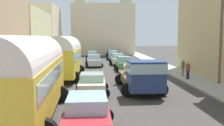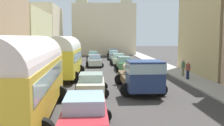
# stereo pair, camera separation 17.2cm
# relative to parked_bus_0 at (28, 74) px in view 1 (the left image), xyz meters

# --- Properties ---
(ground_plane) EXTENTS (154.00, 154.00, 0.00)m
(ground_plane) POSITION_rel_parked_bus_0_xyz_m (4.76, 17.79, -2.18)
(ground_plane) COLOR #3C3938
(sidewalk_left) EXTENTS (2.50, 70.00, 0.14)m
(sidewalk_left) POSITION_rel_parked_bus_0_xyz_m (-2.49, 17.79, -2.11)
(sidewalk_left) COLOR #A6AE9C
(sidewalk_left) RESTS_ON ground
(sidewalk_right) EXTENTS (2.50, 70.00, 0.14)m
(sidewalk_right) POSITION_rel_parked_bus_0_xyz_m (12.01, 17.79, -2.11)
(sidewalk_right) COLOR #ABA6A0
(sidewalk_right) RESTS_ON ground
(building_left_3) EXTENTS (4.25, 13.07, 7.38)m
(building_left_3) POSITION_rel_parked_bus_0_xyz_m (-5.87, 22.60, 1.51)
(building_left_3) COLOR beige
(building_left_3) RESTS_ON ground
(building_left_4) EXTENTS (5.61, 11.93, 9.36)m
(building_left_4) POSITION_rel_parked_bus_0_xyz_m (-6.55, 35.53, 2.50)
(building_left_4) COLOR beige
(building_left_4) RESTS_ON ground
(building_right_2) EXTENTS (4.55, 10.73, 10.57)m
(building_right_2) POSITION_rel_parked_bus_0_xyz_m (15.33, 13.62, 3.12)
(building_right_2) COLOR tan
(building_right_2) RESTS_ON ground
(distant_church) EXTENTS (13.39, 6.32, 19.31)m
(distant_church) POSITION_rel_parked_bus_0_xyz_m (4.76, 44.33, 4.15)
(distant_church) COLOR beige
(distant_church) RESTS_ON ground
(parked_bus_0) EXTENTS (3.62, 10.03, 3.99)m
(parked_bus_0) POSITION_rel_parked_bus_0_xyz_m (0.00, 0.00, 0.00)
(parked_bus_0) COLOR gold
(parked_bus_0) RESTS_ON ground
(parked_bus_1) EXTENTS (3.41, 8.14, 3.98)m
(parked_bus_1) POSITION_rel_parked_bus_0_xyz_m (0.29, 12.07, -0.01)
(parked_bus_1) COLOR gold
(parked_bus_1) RESTS_ON ground
(cargo_truck_0) EXTENTS (3.24, 7.17, 2.39)m
(cargo_truck_0) POSITION_rel_parked_bus_0_xyz_m (6.36, 5.64, -0.92)
(cargo_truck_0) COLOR navy
(cargo_truck_0) RESTS_ON ground
(car_0) EXTENTS (2.15, 4.33, 1.64)m
(car_0) POSITION_rel_parked_bus_0_xyz_m (6.41, 17.45, -1.37)
(car_0) COLOR #558B58
(car_0) RESTS_ON ground
(car_1) EXTENTS (2.36, 4.11, 1.58)m
(car_1) POSITION_rel_parked_bus_0_xyz_m (6.26, 23.89, -1.39)
(car_1) COLOR beige
(car_1) RESTS_ON ground
(car_2) EXTENTS (2.39, 4.47, 1.51)m
(car_2) POSITION_rel_parked_bus_0_xyz_m (6.15, 32.15, -1.41)
(car_2) COLOR gray
(car_2) RESTS_ON ground
(car_3) EXTENTS (2.24, 4.29, 1.60)m
(car_3) POSITION_rel_parked_bus_0_xyz_m (6.33, 38.55, -1.38)
(car_3) COLOR #23202D
(car_3) RESTS_ON ground
(car_4) EXTENTS (2.42, 4.17, 1.57)m
(car_4) POSITION_rel_parked_bus_0_xyz_m (2.84, -1.90, -1.39)
(car_4) COLOR #B32631
(car_4) RESTS_ON ground
(car_5) EXTENTS (2.37, 3.68, 1.45)m
(car_5) POSITION_rel_parked_bus_0_xyz_m (2.92, 5.25, -1.45)
(car_5) COLOR beige
(car_5) RESTS_ON ground
(car_6) EXTENTS (2.42, 4.20, 1.57)m
(car_6) POSITION_rel_parked_bus_0_xyz_m (2.93, 21.57, -1.39)
(car_6) COLOR silver
(car_6) RESTS_ON ground
(car_7) EXTENTS (2.32, 3.99, 1.53)m
(car_7) POSITION_rel_parked_bus_0_xyz_m (2.60, 30.65, -1.42)
(car_7) COLOR slate
(car_7) RESTS_ON ground
(pedestrian_1) EXTENTS (0.54, 0.54, 1.72)m
(pedestrian_1) POSITION_rel_parked_bus_0_xyz_m (11.41, 10.12, -1.21)
(pedestrian_1) COLOR #172043
(pedestrian_1) RESTS_ON ground
(pedestrian_3) EXTENTS (0.39, 0.39, 1.75)m
(pedestrian_3) POSITION_rel_parked_bus_0_xyz_m (11.58, 11.91, -1.17)
(pedestrian_3) COLOR slate
(pedestrian_3) RESTS_ON ground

